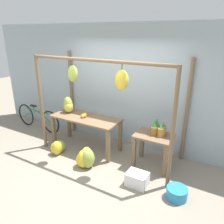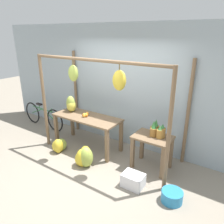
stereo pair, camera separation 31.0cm
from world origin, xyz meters
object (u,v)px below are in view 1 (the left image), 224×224
at_px(banana_pile_ground_left, 58,148).
at_px(parked_bicycle, 38,118).
at_px(pineapple_cluster, 158,129).
at_px(banana_pile_on_table, 68,106).
at_px(fruit_crate_white, 137,179).
at_px(blue_bucket, 177,193).
at_px(banana_pile_ground_right, 85,158).
at_px(orange_pile, 84,116).

relative_size(banana_pile_ground_left, parked_bicycle, 0.26).
bearing_deg(parked_bicycle, pineapple_cluster, -1.65).
distance_m(banana_pile_on_table, banana_pile_ground_left, 1.01).
relative_size(fruit_crate_white, blue_bucket, 1.09).
xyz_separation_m(pineapple_cluster, parked_bicycle, (-3.49, 0.10, -0.48)).
relative_size(pineapple_cluster, banana_pile_ground_right, 0.70).
bearing_deg(fruit_crate_white, banana_pile_ground_right, 179.75).
height_order(pineapple_cluster, fruit_crate_white, pineapple_cluster).
height_order(banana_pile_on_table, fruit_crate_white, banana_pile_on_table).
xyz_separation_m(pineapple_cluster, banana_pile_ground_left, (-2.06, -0.65, -0.67)).
bearing_deg(banana_pile_ground_left, blue_bucket, -1.93).
xyz_separation_m(banana_pile_ground_left, blue_bucket, (2.70, -0.09, -0.06)).
height_order(banana_pile_ground_right, parked_bicycle, parked_bicycle).
bearing_deg(parked_bicycle, fruit_crate_white, -14.26).
bearing_deg(orange_pile, pineapple_cluster, 4.73).
bearing_deg(banana_pile_ground_left, fruit_crate_white, -3.31).
relative_size(banana_pile_on_table, parked_bicycle, 0.23).
bearing_deg(blue_bucket, parked_bicycle, 168.42).
bearing_deg(orange_pile, banana_pile_ground_left, -126.61).
bearing_deg(fruit_crate_white, blue_bucket, 2.01).
bearing_deg(banana_pile_ground_left, banana_pile_ground_right, -7.37).
height_order(pineapple_cluster, parked_bicycle, pineapple_cluster).
height_order(banana_pile_on_table, pineapple_cluster, banana_pile_on_table).
distance_m(banana_pile_ground_left, fruit_crate_white, 2.00).
distance_m(pineapple_cluster, parked_bicycle, 3.52).
bearing_deg(blue_bucket, banana_pile_ground_left, 178.07).
relative_size(banana_pile_ground_right, blue_bucket, 1.35).
bearing_deg(banana_pile_ground_right, fruit_crate_white, -0.25).
distance_m(orange_pile, banana_pile_ground_right, 1.00).
bearing_deg(parked_bicycle, banana_pile_ground_left, -27.87).
bearing_deg(orange_pile, banana_pile_on_table, 170.66).
xyz_separation_m(fruit_crate_white, blue_bucket, (0.70, 0.02, -0.03)).
distance_m(pineapple_cluster, banana_pile_ground_right, 1.56).
height_order(orange_pile, banana_pile_ground_left, orange_pile).
bearing_deg(parked_bicycle, banana_pile_ground_right, -20.76).
distance_m(banana_pile_ground_left, blue_bucket, 2.70).
relative_size(banana_pile_on_table, banana_pile_ground_left, 0.89).
relative_size(fruit_crate_white, parked_bicycle, 0.23).
bearing_deg(banana_pile_ground_left, parked_bicycle, 152.13).
height_order(banana_pile_ground_left, banana_pile_ground_right, banana_pile_ground_right).
relative_size(banana_pile_ground_left, banana_pile_ground_right, 0.93).
distance_m(banana_pile_on_table, orange_pile, 0.53).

